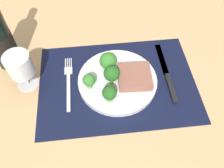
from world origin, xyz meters
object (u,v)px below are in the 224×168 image
object	(u,v)px
plate	(117,81)
steak	(135,77)
knife	(167,76)
wine_glass	(20,67)
fork	(69,82)

from	to	relation	value
plate	steak	bearing A→B (deg)	-6.17
knife	wine_glass	world-z (taller)	wine_glass
steak	fork	xyz separation A→B (cm)	(-19.25, 1.94, -2.56)
plate	fork	bearing A→B (deg)	174.37
knife	wine_glass	xyz separation A→B (cm)	(-41.56, 2.05, 7.35)
fork	steak	bearing A→B (deg)	-8.98
steak	knife	distance (cm)	10.75
knife	fork	bearing A→B (deg)	-179.10
fork	wine_glass	bearing A→B (deg)	171.21
plate	knife	xyz separation A→B (cm)	(15.25, 0.53, -0.50)
plate	knife	bearing A→B (deg)	1.99
plate	knife	world-z (taller)	plate
plate	wine_glass	world-z (taller)	wine_glass
fork	knife	distance (cm)	29.67
fork	knife	size ratio (longest dim) A/B	0.83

